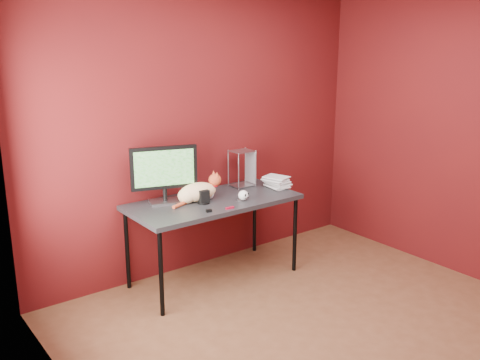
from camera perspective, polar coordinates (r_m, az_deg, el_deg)
room at (r=3.59m, az=11.45°, el=3.80°), size 3.52×3.52×2.61m
desk at (r=4.69m, az=-2.84°, el=-2.70°), size 1.50×0.70×0.75m
monitor at (r=4.56m, az=-8.10°, el=0.89°), size 0.55×0.25×0.49m
cat at (r=4.62m, az=-4.50°, el=-1.25°), size 0.52×0.21×0.24m
skull_mug at (r=4.64m, az=0.36°, el=-1.64°), size 0.09×0.09×0.09m
speaker at (r=4.56m, az=-3.90°, el=-1.85°), size 0.10×0.10×0.12m
book_stack at (r=4.90m, az=3.31°, el=5.41°), size 0.23×0.26×1.12m
wire_rack at (r=5.05m, az=0.22°, el=1.28°), size 0.21×0.18×0.35m
pocket_knife at (r=4.43m, az=-1.09°, el=-2.99°), size 0.08×0.03×0.02m
black_gadget at (r=4.35m, az=-3.34°, el=-3.29°), size 0.05×0.04×0.02m
washer at (r=4.65m, az=-0.04°, el=-2.15°), size 0.04×0.04×0.00m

